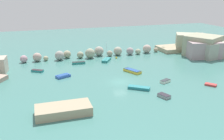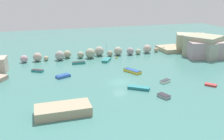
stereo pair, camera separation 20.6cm
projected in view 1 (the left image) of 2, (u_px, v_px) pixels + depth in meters
name	position (u px, v px, depth m)	size (l,w,h in m)	color
cove_water	(120.00, 82.00, 51.74)	(160.00, 160.00, 0.00)	#427C74
cliff_headland_right	(199.00, 46.00, 74.37)	(17.40, 18.37, 5.90)	#A2A193
rock_breakwater	(96.00, 53.00, 71.26)	(43.63, 4.60, 2.78)	#B9939F
stone_dock	(63.00, 110.00, 38.06)	(8.49, 4.00, 1.42)	tan
channel_buoy	(116.00, 58.00, 69.72)	(0.48, 0.48, 0.48)	gold
moored_boat_0	(79.00, 63.00, 64.65)	(3.41, 1.38, 0.56)	teal
moored_boat_1	(37.00, 71.00, 58.19)	(2.94, 2.44, 0.52)	teal
moored_boat_2	(139.00, 88.00, 47.92)	(4.18, 3.52, 0.54)	teal
moored_boat_3	(165.00, 81.00, 51.44)	(2.57, 1.94, 0.57)	white
moored_boat_4	(132.00, 71.00, 57.89)	(3.36, 4.71, 0.65)	yellow
moored_boat_5	(63.00, 76.00, 54.55)	(3.43, 2.67, 0.62)	#325DBA
moored_boat_6	(164.00, 96.00, 44.22)	(1.94, 2.54, 0.58)	#919599
moored_boat_7	(106.00, 60.00, 67.13)	(3.47, 4.23, 5.17)	teal
moored_boat_8	(211.00, 85.00, 49.76)	(2.31, 2.42, 0.37)	#BD3635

